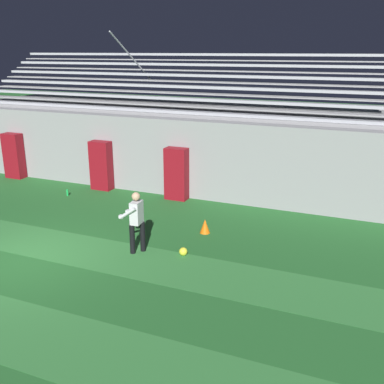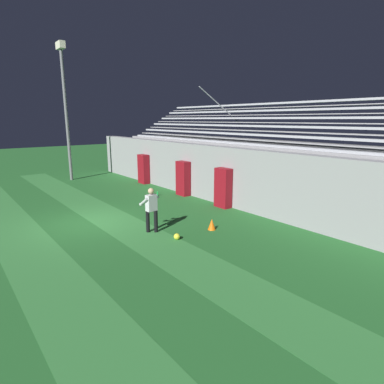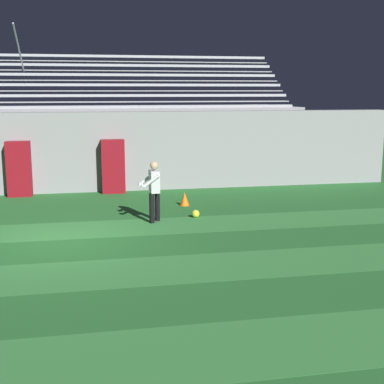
{
  "view_description": "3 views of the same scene",
  "coord_description": "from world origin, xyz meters",
  "px_view_note": "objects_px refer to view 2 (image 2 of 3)",
  "views": [
    {
      "loc": [
        8.0,
        -8.05,
        5.15
      ],
      "look_at": [
        3.87,
        1.86,
        1.74
      ],
      "focal_mm": 42.0,
      "sensor_mm": 36.0,
      "label": 1
    },
    {
      "loc": [
        12.25,
        -4.34,
        4.09
      ],
      "look_at": [
        3.8,
        2.33,
        1.64
      ],
      "focal_mm": 30.0,
      "sensor_mm": 36.0,
      "label": 2
    },
    {
      "loc": [
        0.76,
        -12.69,
        3.56
      ],
      "look_at": [
        3.58,
        1.85,
        0.72
      ],
      "focal_mm": 50.0,
      "sensor_mm": 36.0,
      "label": 3
    }
  ],
  "objects_px": {
    "goalkeeper": "(151,207)",
    "traffic_cone": "(212,224)",
    "padding_pillar_gate_right": "(223,188)",
    "padding_pillar_gate_left": "(183,178)",
    "floodlight_pole": "(65,97)",
    "padding_pillar_far_left": "(144,169)",
    "water_bottle": "(157,194)",
    "soccer_ball": "(177,237)"
  },
  "relations": [
    {
      "from": "goalkeeper",
      "to": "traffic_cone",
      "type": "bearing_deg",
      "value": 58.12
    },
    {
      "from": "water_bottle",
      "to": "goalkeeper",
      "type": "bearing_deg",
      "value": -34.33
    },
    {
      "from": "soccer_ball",
      "to": "water_bottle",
      "type": "height_order",
      "value": "water_bottle"
    },
    {
      "from": "padding_pillar_gate_left",
      "to": "goalkeeper",
      "type": "distance_m",
      "value": 6.02
    },
    {
      "from": "padding_pillar_gate_left",
      "to": "floodlight_pole",
      "type": "distance_m",
      "value": 10.21
    },
    {
      "from": "padding_pillar_gate_left",
      "to": "padding_pillar_far_left",
      "type": "bearing_deg",
      "value": 180.0
    },
    {
      "from": "traffic_cone",
      "to": "water_bottle",
      "type": "height_order",
      "value": "traffic_cone"
    },
    {
      "from": "padding_pillar_gate_right",
      "to": "goalkeeper",
      "type": "bearing_deg",
      "value": -78.86
    },
    {
      "from": "padding_pillar_gate_left",
      "to": "floodlight_pole",
      "type": "bearing_deg",
      "value": -158.73
    },
    {
      "from": "padding_pillar_far_left",
      "to": "soccer_ball",
      "type": "height_order",
      "value": "padding_pillar_far_left"
    },
    {
      "from": "water_bottle",
      "to": "padding_pillar_gate_left",
      "type": "bearing_deg",
      "value": 59.2
    },
    {
      "from": "floodlight_pole",
      "to": "goalkeeper",
      "type": "bearing_deg",
      "value": -5.29
    },
    {
      "from": "floodlight_pole",
      "to": "goalkeeper",
      "type": "distance_m",
      "value": 13.39
    },
    {
      "from": "traffic_cone",
      "to": "water_bottle",
      "type": "bearing_deg",
      "value": 167.38
    },
    {
      "from": "padding_pillar_gate_left",
      "to": "padding_pillar_gate_right",
      "type": "height_order",
      "value": "same"
    },
    {
      "from": "padding_pillar_gate_left",
      "to": "soccer_ball",
      "type": "xyz_separation_m",
      "value": [
        5.25,
        -4.19,
        -0.82
      ]
    },
    {
      "from": "traffic_cone",
      "to": "water_bottle",
      "type": "xyz_separation_m",
      "value": [
        -5.95,
        1.33,
        -0.09
      ]
    },
    {
      "from": "padding_pillar_gate_right",
      "to": "water_bottle",
      "type": "xyz_separation_m",
      "value": [
        -3.88,
        -1.22,
        -0.81
      ]
    },
    {
      "from": "padding_pillar_gate_right",
      "to": "floodlight_pole",
      "type": "height_order",
      "value": "floodlight_pole"
    },
    {
      "from": "padding_pillar_gate_right",
      "to": "water_bottle",
      "type": "distance_m",
      "value": 4.14
    },
    {
      "from": "padding_pillar_gate_right",
      "to": "padding_pillar_far_left",
      "type": "xyz_separation_m",
      "value": [
        -7.44,
        0.0,
        0.0
      ]
    },
    {
      "from": "water_bottle",
      "to": "soccer_ball",
      "type": "bearing_deg",
      "value": -26.49
    },
    {
      "from": "padding_pillar_gate_left",
      "to": "padding_pillar_gate_right",
      "type": "bearing_deg",
      "value": 0.0
    },
    {
      "from": "padding_pillar_far_left",
      "to": "traffic_cone",
      "type": "relative_size",
      "value": 4.45
    },
    {
      "from": "soccer_ball",
      "to": "padding_pillar_gate_left",
      "type": "bearing_deg",
      "value": 141.38
    },
    {
      "from": "padding_pillar_gate_right",
      "to": "padding_pillar_far_left",
      "type": "height_order",
      "value": "same"
    },
    {
      "from": "padding_pillar_gate_left",
      "to": "soccer_ball",
      "type": "relative_size",
      "value": 8.5
    },
    {
      "from": "padding_pillar_far_left",
      "to": "water_bottle",
      "type": "height_order",
      "value": "padding_pillar_far_left"
    },
    {
      "from": "floodlight_pole",
      "to": "padding_pillar_gate_right",
      "type": "bearing_deg",
      "value": 15.85
    },
    {
      "from": "padding_pillar_gate_right",
      "to": "water_bottle",
      "type": "bearing_deg",
      "value": -162.58
    },
    {
      "from": "water_bottle",
      "to": "padding_pillar_gate_right",
      "type": "bearing_deg",
      "value": 17.42
    },
    {
      "from": "padding_pillar_gate_right",
      "to": "floodlight_pole",
      "type": "relative_size",
      "value": 0.21
    },
    {
      "from": "goalkeeper",
      "to": "traffic_cone",
      "type": "distance_m",
      "value": 2.38
    },
    {
      "from": "soccer_ball",
      "to": "water_bottle",
      "type": "relative_size",
      "value": 0.92
    },
    {
      "from": "goalkeeper",
      "to": "traffic_cone",
      "type": "xyz_separation_m",
      "value": [
        1.19,
        1.92,
        -0.74
      ]
    },
    {
      "from": "floodlight_pole",
      "to": "goalkeeper",
      "type": "relative_size",
      "value": 5.32
    },
    {
      "from": "padding_pillar_far_left",
      "to": "water_bottle",
      "type": "distance_m",
      "value": 3.85
    },
    {
      "from": "padding_pillar_far_left",
      "to": "soccer_ball",
      "type": "relative_size",
      "value": 8.5
    },
    {
      "from": "padding_pillar_gate_left",
      "to": "floodlight_pole",
      "type": "xyz_separation_m",
      "value": [
        -8.49,
        -3.31,
        4.61
      ]
    },
    {
      "from": "traffic_cone",
      "to": "floodlight_pole",
      "type": "bearing_deg",
      "value": -176.84
    },
    {
      "from": "padding_pillar_gate_right",
      "to": "padding_pillar_far_left",
      "type": "bearing_deg",
      "value": 180.0
    },
    {
      "from": "goalkeeper",
      "to": "water_bottle",
      "type": "relative_size",
      "value": 6.96
    }
  ]
}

